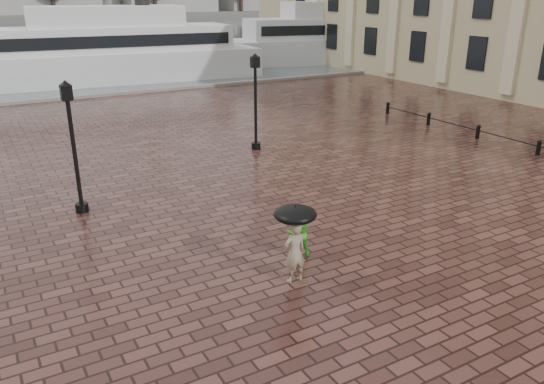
{
  "coord_description": "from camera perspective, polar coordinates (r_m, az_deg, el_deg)",
  "views": [
    {
      "loc": [
        -8.69,
        -8.09,
        7.17
      ],
      "look_at": [
        -1.13,
        5.17,
        1.4
      ],
      "focal_mm": 35.0,
      "sensor_mm": 36.0,
      "label": 1
    }
  ],
  "objects": [
    {
      "name": "street_lamps",
      "position": [
        24.21,
        -20.49,
        7.85
      ],
      "size": [
        15.44,
        12.44,
        4.4
      ],
      "color": "black",
      "rests_on": "ground"
    },
    {
      "name": "quay_edge",
      "position": [
        41.65,
        -17.45,
        9.84
      ],
      "size": [
        80.0,
        0.6,
        0.3
      ],
      "primitive_type": "cube",
      "color": "slate",
      "rests_on": "ground"
    },
    {
      "name": "bollard_row",
      "position": [
        27.82,
        26.76,
        4.36
      ],
      "size": [
        0.22,
        21.22,
        0.73
      ],
      "color": "black",
      "rests_on": "ground"
    },
    {
      "name": "ferry_far",
      "position": [
        60.78,
        7.47,
        16.19
      ],
      "size": [
        26.84,
        11.59,
        8.56
      ],
      "rotation": [
        0.0,
        0.0,
        -0.21
      ],
      "color": "silver",
      "rests_on": "ground"
    },
    {
      "name": "umbrella",
      "position": [
        13.37,
        2.52,
        -2.42
      ],
      "size": [
        1.1,
        1.1,
        1.14
      ],
      "color": "black",
      "rests_on": "ground"
    },
    {
      "name": "ferry_near",
      "position": [
        48.42,
        -17.05,
        14.32
      ],
      "size": [
        26.0,
        8.19,
        8.39
      ],
      "rotation": [
        0.0,
        0.0,
        -0.08
      ],
      "color": "silver",
      "rests_on": "ground"
    },
    {
      "name": "child_pedestrian",
      "position": [
        15.22,
        2.86,
        -4.39
      ],
      "size": [
        0.84,
        0.74,
        1.44
      ],
      "primitive_type": "imported",
      "rotation": [
        0.0,
        0.0,
        2.81
      ],
      "color": "green",
      "rests_on": "ground"
    },
    {
      "name": "adult_pedestrian",
      "position": [
        13.83,
        2.45,
        -6.51
      ],
      "size": [
        0.63,
        0.42,
        1.7
      ],
      "primitive_type": "imported",
      "rotation": [
        0.0,
        0.0,
        3.12
      ],
      "color": "gray",
      "rests_on": "ground"
    },
    {
      "name": "harbour_water",
      "position": [
        100.73,
        -25.54,
        14.69
      ],
      "size": [
        240.0,
        240.0,
        0.0
      ],
      "primitive_type": "plane",
      "color": "#474F57",
      "rests_on": "ground"
    },
    {
      "name": "ground",
      "position": [
        13.87,
        15.1,
        -11.22
      ],
      "size": [
        300.0,
        300.0,
        0.0
      ],
      "primitive_type": "plane",
      "color": "#321B17",
      "rests_on": "ground"
    }
  ]
}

